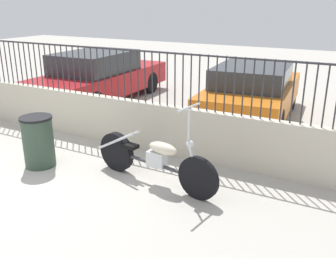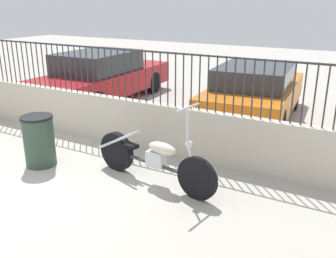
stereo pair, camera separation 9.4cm
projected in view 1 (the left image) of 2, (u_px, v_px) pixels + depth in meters
ground_plane at (11, 187)px, 5.71m from camera, size 40.00×40.00×0.00m
low_wall at (104, 118)px, 7.50m from camera, size 9.17×0.18×0.92m
fence_railing at (101, 66)px, 7.16m from camera, size 9.17×0.04×0.95m
motorcycle_dark_grey at (148, 158)px, 5.78m from camera, size 2.28×0.62×1.35m
trash_bin at (38, 141)px, 6.33m from camera, size 0.54×0.54×0.88m
car_red at (99, 76)px, 10.46m from camera, size 1.92×4.61×1.39m
car_orange at (252, 92)px, 8.83m from camera, size 2.09×4.13×1.29m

